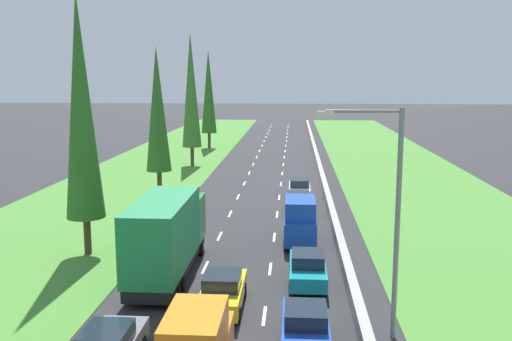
{
  "coord_description": "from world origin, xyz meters",
  "views": [
    {
      "loc": [
        2.93,
        -1.84,
        10.13
      ],
      "look_at": [
        -0.68,
        51.83,
        1.15
      ],
      "focal_mm": 39.79,
      "sensor_mm": 36.0,
      "label": 1
    }
  ],
  "objects": [
    {
      "name": "ground_plane",
      "position": [
        0.0,
        60.0,
        0.0
      ],
      "size": [
        300.0,
        300.0,
        0.0
      ],
      "primitive_type": "plane",
      "color": "#28282B",
      "rests_on": "ground"
    },
    {
      "name": "grass_verge_left",
      "position": [
        -12.65,
        60.0,
        0.02
      ],
      "size": [
        14.0,
        140.0,
        0.04
      ],
      "primitive_type": "cube",
      "color": "#478433",
      "rests_on": "ground"
    },
    {
      "name": "grass_verge_right",
      "position": [
        14.35,
        60.0,
        0.02
      ],
      "size": [
        14.0,
        140.0,
        0.04
      ],
      "primitive_type": "cube",
      "color": "#478433",
      "rests_on": "ground"
    },
    {
      "name": "median_barrier",
      "position": [
        5.7,
        60.0,
        0.42
      ],
      "size": [
        0.44,
        120.0,
        0.85
      ],
      "primitive_type": "cube",
      "color": "#9E9B93",
      "rests_on": "ground"
    },
    {
      "name": "lane_markings",
      "position": [
        0.0,
        60.0,
        0.01
      ],
      "size": [
        3.64,
        116.0,
        0.01
      ],
      "color": "white",
      "rests_on": "ground"
    },
    {
      "name": "blue_sedan_right_lane",
      "position": [
        3.44,
        18.29,
        0.81
      ],
      "size": [
        1.82,
        4.5,
        1.64
      ],
      "color": "#1E47B7",
      "rests_on": "ground"
    },
    {
      "name": "teal_sedan_right_lane",
      "position": [
        3.67,
        24.94,
        0.81
      ],
      "size": [
        1.82,
        4.5,
        1.64
      ],
      "color": "teal",
      "rests_on": "ground"
    },
    {
      "name": "blue_van_right_lane",
      "position": [
        3.36,
        31.86,
        1.4
      ],
      "size": [
        1.96,
        4.9,
        2.82
      ],
      "color": "#1E47B7",
      "rests_on": "ground"
    },
    {
      "name": "green_box_truck_left_lane",
      "position": [
        -3.43,
        25.58,
        2.18
      ],
      "size": [
        2.46,
        9.4,
        4.18
      ],
      "color": "black",
      "rests_on": "ground"
    },
    {
      "name": "white_hatchback_right_lane",
      "position": [
        3.34,
        39.44,
        0.84
      ],
      "size": [
        1.74,
        3.9,
        1.72
      ],
      "color": "white",
      "rests_on": "ground"
    },
    {
      "name": "white_sedan_right_lane",
      "position": [
        3.44,
        44.92,
        0.81
      ],
      "size": [
        1.82,
        4.5,
        1.64
      ],
      "color": "white",
      "rests_on": "ground"
    },
    {
      "name": "yellow_sedan_centre_lane",
      "position": [
        -0.12,
        21.68,
        0.81
      ],
      "size": [
        1.82,
        4.5,
        1.64
      ],
      "color": "yellow",
      "rests_on": "ground"
    },
    {
      "name": "poplar_tree_second",
      "position": [
        -8.81,
        28.81,
        8.42
      ],
      "size": [
        2.17,
        2.17,
        14.74
      ],
      "color": "#4C3823",
      "rests_on": "ground"
    },
    {
      "name": "poplar_tree_third",
      "position": [
        -8.45,
        44.9,
        7.34
      ],
      "size": [
        2.11,
        2.11,
        12.58
      ],
      "color": "#4C3823",
      "rests_on": "ground"
    },
    {
      "name": "poplar_tree_fourth",
      "position": [
        -8.62,
        61.52,
        8.53
      ],
      "size": [
        2.17,
        2.17,
        14.94
      ],
      "color": "#4C3823",
      "rests_on": "ground"
    },
    {
      "name": "poplar_tree_fifth",
      "position": [
        -9.07,
        77.62,
        7.94
      ],
      "size": [
        2.14,
        2.14,
        13.78
      ],
      "color": "#4C3823",
      "rests_on": "ground"
    },
    {
      "name": "street_light_mast",
      "position": [
        6.53,
        19.32,
        5.23
      ],
      "size": [
        3.2,
        0.28,
        9.0
      ],
      "color": "gray",
      "rests_on": "ground"
    }
  ]
}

